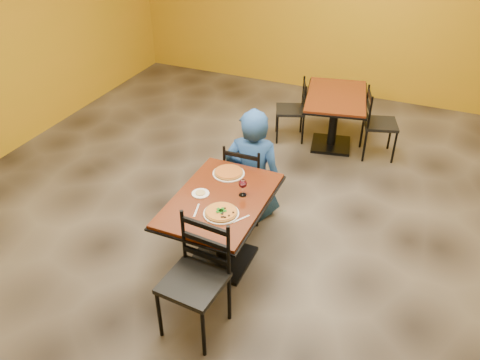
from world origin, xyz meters
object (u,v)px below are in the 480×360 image
at_px(table_second, 335,109).
at_px(side_plate, 201,194).
at_px(chair_main_near, 193,283).
at_px(plate_main, 221,213).
at_px(pizza_far, 229,172).
at_px(pizza_main, 221,212).
at_px(plate_far, 229,173).
at_px(table_main, 221,215).
at_px(chair_main_far, 247,178).
at_px(chair_second_right, 380,124).
at_px(wine_glass, 243,187).
at_px(diner, 253,163).

height_order(table_second, side_plate, side_plate).
xyz_separation_m(chair_main_near, plate_main, (-0.04, 0.61, 0.25)).
bearing_deg(pizza_far, chair_main_near, -78.90).
bearing_deg(pizza_main, plate_far, 108.52).
height_order(table_main, side_plate, side_plate).
distance_m(chair_main_near, pizza_main, 0.67).
xyz_separation_m(table_second, pizza_far, (-0.51, -2.25, 0.22)).
height_order(chair_main_near, pizza_main, chair_main_near).
distance_m(chair_main_far, chair_second_right, 2.13).
xyz_separation_m(chair_second_right, wine_glass, (-0.85, -2.52, 0.39)).
distance_m(chair_main_far, side_plate, 0.89).
height_order(chair_second_right, plate_main, chair_second_right).
distance_m(pizza_main, side_plate, 0.36).
bearing_deg(pizza_main, diner, 97.14).
bearing_deg(chair_main_near, plate_far, 105.57).
xyz_separation_m(chair_main_near, diner, (-0.17, 1.69, 0.12)).
bearing_deg(table_main, side_plate, -175.71).
bearing_deg(table_main, chair_main_far, 94.85).
height_order(chair_main_far, plate_far, chair_main_far).
bearing_deg(side_plate, chair_main_near, -67.47).
distance_m(chair_main_near, pizza_far, 1.27).
height_order(pizza_main, pizza_far, same).
distance_m(chair_main_far, diner, 0.18).
relative_size(chair_main_near, diner, 0.81).
bearing_deg(side_plate, pizza_far, 76.68).
bearing_deg(wine_glass, chair_second_right, 71.32).
distance_m(table_second, plate_main, 2.88).
bearing_deg(wine_glass, side_plate, -159.11).
distance_m(table_main, pizza_far, 0.46).
xyz_separation_m(table_main, chair_main_far, (-0.07, 0.81, -0.11)).
bearing_deg(chair_second_right, diner, 132.87).
xyz_separation_m(plate_far, pizza_far, (-0.00, -0.00, 0.02)).
height_order(chair_main_near, chair_main_far, chair_main_near).
height_order(diner, pizza_main, diner).
relative_size(chair_main_far, pizza_main, 3.17).
xyz_separation_m(chair_second_right, diner, (-1.05, -1.78, 0.17)).
bearing_deg(chair_second_right, chair_main_far, 132.71).
bearing_deg(chair_second_right, pizza_far, 137.01).
bearing_deg(pizza_main, plate_main, 0.00).
distance_m(chair_second_right, pizza_far, 2.53).
bearing_deg(pizza_main, wine_glass, 79.62).
height_order(plate_main, wine_glass, wine_glass).
height_order(table_second, chair_second_right, chair_second_right).
bearing_deg(pizza_far, plate_main, -71.48).
xyz_separation_m(diner, wine_glass, (0.20, -0.74, 0.22)).
xyz_separation_m(chair_main_far, pizza_main, (0.17, -1.02, 0.32)).
relative_size(chair_main_far, pizza_far, 3.22).
height_order(chair_main_far, diner, diner).
distance_m(chair_second_right, side_plate, 2.94).
distance_m(table_second, side_plate, 2.74).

